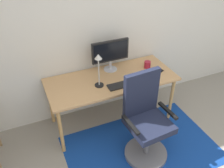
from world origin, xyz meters
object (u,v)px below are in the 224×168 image
(desk, at_px, (111,82))
(desk_lamp, at_px, (99,66))
(keyboard, at_px, (125,84))
(cell_phone, at_px, (158,70))
(monitor, at_px, (110,53))
(office_chair, at_px, (146,125))
(coffee_cup, at_px, (147,65))
(computer_mouse, at_px, (146,78))

(desk, height_order, desk_lamp, desk_lamp)
(keyboard, relative_size, cell_phone, 3.07)
(desk, relative_size, desk_lamp, 3.84)
(monitor, height_order, keyboard, monitor)
(desk, xyz_separation_m, monitor, (0.08, 0.21, 0.32))
(office_chair, bearing_deg, keyboard, 90.08)
(coffee_cup, bearing_deg, office_chair, -119.99)
(desk, bearing_deg, coffee_cup, 5.89)
(cell_phone, distance_m, office_chair, 0.87)
(desk_lamp, bearing_deg, desk, 23.27)
(monitor, relative_size, coffee_cup, 5.36)
(desk, relative_size, keyboard, 3.86)
(coffee_cup, relative_size, desk_lamp, 0.22)
(keyboard, distance_m, coffee_cup, 0.53)
(cell_phone, bearing_deg, coffee_cup, 109.23)
(computer_mouse, bearing_deg, desk_lamp, 169.94)
(cell_phone, height_order, desk_lamp, desk_lamp)
(monitor, xyz_separation_m, cell_phone, (0.59, -0.27, -0.25))
(desk, height_order, cell_phone, cell_phone)
(computer_mouse, xyz_separation_m, office_chair, (-0.27, -0.50, -0.27))
(keyboard, relative_size, desk_lamp, 0.99)
(desk, xyz_separation_m, coffee_cup, (0.56, 0.06, 0.11))
(coffee_cup, bearing_deg, cell_phone, -46.71)
(keyboard, bearing_deg, desk_lamp, 159.67)
(desk_lamp, height_order, office_chair, desk_lamp)
(computer_mouse, height_order, office_chair, office_chair)
(cell_phone, bearing_deg, monitor, 131.64)
(monitor, relative_size, office_chair, 0.46)
(office_chair, bearing_deg, computer_mouse, 57.20)
(monitor, distance_m, coffee_cup, 0.55)
(coffee_cup, distance_m, cell_phone, 0.16)
(coffee_cup, xyz_separation_m, office_chair, (-0.43, -0.75, -0.30))
(computer_mouse, relative_size, cell_phone, 0.74)
(desk, distance_m, monitor, 0.39)
(monitor, bearing_deg, office_chair, -86.70)
(monitor, height_order, office_chair, monitor)
(desk, bearing_deg, office_chair, -79.45)
(desk_lamp, bearing_deg, office_chair, -61.55)
(office_chair, bearing_deg, coffee_cup, 56.00)
(keyboard, xyz_separation_m, desk_lamp, (-0.29, 0.11, 0.27))
(monitor, bearing_deg, coffee_cup, -17.62)
(monitor, bearing_deg, cell_phone, -24.30)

